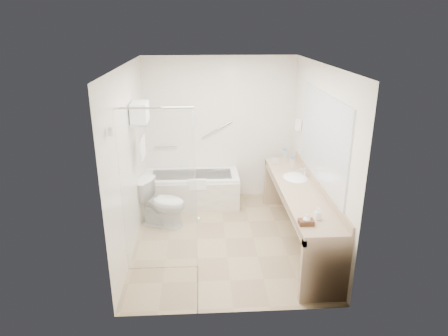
{
  "coord_description": "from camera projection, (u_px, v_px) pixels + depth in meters",
  "views": [
    {
      "loc": [
        -0.31,
        -5.17,
        3.0
      ],
      "look_at": [
        0.0,
        0.3,
        1.0
      ],
      "focal_mm": 32.0,
      "sensor_mm": 36.0,
      "label": 1
    }
  ],
  "objects": [
    {
      "name": "faucet",
      "position": [
        305.0,
        172.0,
        5.88
      ],
      "size": [
        0.03,
        0.03,
        0.14
      ],
      "primitive_type": "cylinder",
      "color": "silver",
      "rests_on": "vanity_counter"
    },
    {
      "name": "water_bottle_left",
      "position": [
        285.0,
        156.0,
        6.55
      ],
      "size": [
        0.06,
        0.06,
        0.21
      ],
      "rotation": [
        0.0,
        0.0,
        -0.18
      ],
      "color": "silver",
      "rests_on": "vanity_counter"
    },
    {
      "name": "hairdryer_unit",
      "position": [
        298.0,
        125.0,
        6.45
      ],
      "size": [
        0.08,
        0.1,
        0.18
      ],
      "primitive_type": "cube",
      "color": "white",
      "rests_on": "wall_right"
    },
    {
      "name": "drinking_glass_near",
      "position": [
        277.0,
        162.0,
        6.42
      ],
      "size": [
        0.08,
        0.08,
        0.08
      ],
      "primitive_type": "cylinder",
      "rotation": [
        0.0,
        0.0,
        0.34
      ],
      "color": "silver",
      "rests_on": "vanity_counter"
    },
    {
      "name": "ceiling",
      "position": [
        225.0,
        65.0,
        5.04
      ],
      "size": [
        2.6,
        3.2,
        0.1
      ],
      "primitive_type": "cube",
      "color": "silver",
      "rests_on": "wall_back"
    },
    {
      "name": "wall_front",
      "position": [
        235.0,
        210.0,
        3.97
      ],
      "size": [
        2.6,
        0.1,
        2.5
      ],
      "primitive_type": "cube",
      "color": "silver",
      "rests_on": "ground"
    },
    {
      "name": "water_bottle_right",
      "position": [
        284.0,
        154.0,
        6.67
      ],
      "size": [
        0.06,
        0.06,
        0.18
      ],
      "rotation": [
        0.0,
        0.0,
        0.3
      ],
      "color": "silver",
      "rests_on": "vanity_counter"
    },
    {
      "name": "vanity_counter",
      "position": [
        299.0,
        202.0,
        5.59
      ],
      "size": [
        0.55,
        2.7,
        0.95
      ],
      "color": "tan",
      "rests_on": "floor"
    },
    {
      "name": "drinking_glass_far",
      "position": [
        274.0,
        161.0,
        6.41
      ],
      "size": [
        0.09,
        0.09,
        0.1
      ],
      "primitive_type": "cylinder",
      "rotation": [
        0.0,
        0.0,
        0.2
      ],
      "color": "silver",
      "rests_on": "vanity_counter"
    },
    {
      "name": "wall_left",
      "position": [
        130.0,
        160.0,
        5.4
      ],
      "size": [
        0.1,
        3.2,
        2.5
      ],
      "primitive_type": "cube",
      "color": "silver",
      "rests_on": "ground"
    },
    {
      "name": "floor",
      "position": [
        225.0,
        238.0,
        5.9
      ],
      "size": [
        3.2,
        3.2,
        0.0
      ],
      "primitive_type": "plane",
      "color": "#9A855F",
      "rests_on": "ground"
    },
    {
      "name": "wall_back",
      "position": [
        220.0,
        129.0,
        6.97
      ],
      "size": [
        2.6,
        0.1,
        2.5
      ],
      "primitive_type": "cube",
      "color": "silver",
      "rests_on": "ground"
    },
    {
      "name": "mirror",
      "position": [
        323.0,
        139.0,
        5.29
      ],
      "size": [
        0.02,
        2.0,
        1.2
      ],
      "primitive_type": "cube",
      "color": "#B6BBC4",
      "rests_on": "wall_right"
    },
    {
      "name": "toilet",
      "position": [
        162.0,
        203.0,
        6.19
      ],
      "size": [
        0.85,
        0.67,
        0.74
      ],
      "primitive_type": "imported",
      "rotation": [
        0.0,
        0.0,
        1.19
      ],
      "color": "white",
      "rests_on": "floor"
    },
    {
      "name": "water_bottle_mid",
      "position": [
        292.0,
        164.0,
        6.17
      ],
      "size": [
        0.06,
        0.06,
        0.21
      ],
      "rotation": [
        0.0,
        0.0,
        0.0
      ],
      "color": "silver",
      "rests_on": "vanity_counter"
    },
    {
      "name": "grab_bar_short",
      "position": [
        166.0,
        147.0,
        6.98
      ],
      "size": [
        0.4,
        0.03,
        0.03
      ],
      "primitive_type": "cylinder",
      "rotation": [
        0.0,
        1.57,
        0.0
      ],
      "color": "silver",
      "rests_on": "wall_back"
    },
    {
      "name": "shower_enclosure",
      "position": [
        176.0,
        200.0,
        4.63
      ],
      "size": [
        0.96,
        0.91,
        2.11
      ],
      "color": "silver",
      "rests_on": "floor"
    },
    {
      "name": "grab_bar_long",
      "position": [
        217.0,
        130.0,
        6.93
      ],
      "size": [
        0.53,
        0.03,
        0.33
      ],
      "primitive_type": "cylinder",
      "rotation": [
        0.0,
        1.05,
        0.0
      ],
      "color": "silver",
      "rests_on": "wall_back"
    },
    {
      "name": "bathtub",
      "position": [
        192.0,
        189.0,
        6.94
      ],
      "size": [
        1.6,
        0.73,
        0.59
      ],
      "color": "white",
      "rests_on": "floor"
    },
    {
      "name": "wall_right",
      "position": [
        319.0,
        157.0,
        5.54
      ],
      "size": [
        0.1,
        3.2,
        2.5
      ],
      "primitive_type": "cube",
      "color": "silver",
      "rests_on": "ground"
    },
    {
      "name": "soap_bottle_b",
      "position": [
        307.0,
        220.0,
        4.52
      ],
      "size": [
        0.11,
        0.13,
        0.09
      ],
      "primitive_type": "imported",
      "rotation": [
        0.0,
        0.0,
        -0.15
      ],
      "color": "white",
      "rests_on": "vanity_counter"
    },
    {
      "name": "sink",
      "position": [
        295.0,
        179.0,
        5.91
      ],
      "size": [
        0.4,
        0.52,
        0.14
      ],
      "primitive_type": "ellipsoid",
      "color": "white",
      "rests_on": "vanity_counter"
    },
    {
      "name": "soap_bottle_a",
      "position": [
        317.0,
        217.0,
        4.63
      ],
      "size": [
        0.1,
        0.15,
        0.07
      ],
      "primitive_type": "imported",
      "rotation": [
        0.0,
        0.0,
        0.25
      ],
      "color": "white",
      "rests_on": "vanity_counter"
    },
    {
      "name": "towel_shelf",
      "position": [
        140.0,
        118.0,
        5.56
      ],
      "size": [
        0.24,
        0.55,
        0.81
      ],
      "color": "silver",
      "rests_on": "wall_left"
    },
    {
      "name": "amenity_basket",
      "position": [
        306.0,
        222.0,
        4.51
      ],
      "size": [
        0.17,
        0.11,
        0.06
      ],
      "primitive_type": "cube",
      "rotation": [
        0.0,
        0.0,
        0.0
      ],
      "color": "#4B2D1A",
      "rests_on": "vanity_counter"
    }
  ]
}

